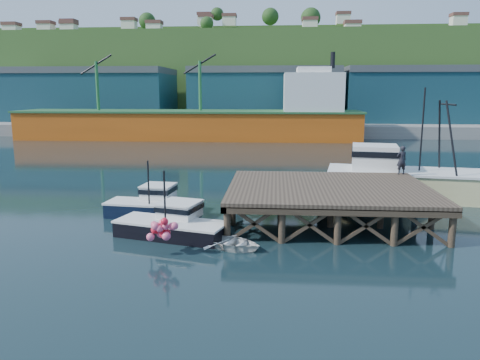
# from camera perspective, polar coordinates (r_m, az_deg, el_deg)

# --- Properties ---
(ground) EXTENTS (300.00, 300.00, 0.00)m
(ground) POSITION_cam_1_polar(r_m,az_deg,el_deg) (29.21, -0.23, -4.63)
(ground) COLOR black
(ground) RESTS_ON ground
(wharf) EXTENTS (12.00, 10.00, 2.62)m
(wharf) POSITION_cam_1_polar(r_m,az_deg,el_deg) (28.66, 10.76, -1.13)
(wharf) COLOR brown
(wharf) RESTS_ON ground
(far_quay) EXTENTS (160.00, 40.00, 2.00)m
(far_quay) POSITION_cam_1_polar(r_m,az_deg,el_deg) (98.32, 3.05, 6.84)
(far_quay) COLOR gray
(far_quay) RESTS_ON ground
(warehouse_left) EXTENTS (32.00, 16.00, 9.00)m
(warehouse_left) POSITION_cam_1_polar(r_m,az_deg,el_deg) (100.25, -17.72, 9.57)
(warehouse_left) COLOR #16424B
(warehouse_left) RESTS_ON far_quay
(warehouse_mid) EXTENTS (28.00, 16.00, 9.00)m
(warehouse_mid) POSITION_cam_1_polar(r_m,az_deg,el_deg) (93.10, 3.01, 10.01)
(warehouse_mid) COLOR #16424B
(warehouse_mid) RESTS_ON far_quay
(warehouse_right) EXTENTS (30.00, 16.00, 9.00)m
(warehouse_right) POSITION_cam_1_polar(r_m,az_deg,el_deg) (97.12, 21.25, 9.33)
(warehouse_right) COLOR #16424B
(warehouse_right) RESTS_ON far_quay
(cargo_ship) EXTENTS (55.50, 10.00, 13.75)m
(cargo_ship) POSITION_cam_1_polar(r_m,az_deg,el_deg) (76.94, -3.69, 7.46)
(cargo_ship) COLOR #CE5613
(cargo_ship) RESTS_ON ground
(hillside) EXTENTS (220.00, 50.00, 22.00)m
(hillside) POSITION_cam_1_polar(r_m,az_deg,el_deg) (128.12, 3.42, 12.23)
(hillside) COLOR #2D511E
(hillside) RESTS_ON ground
(boat_navy) EXTENTS (6.03, 3.49, 3.64)m
(boat_navy) POSITION_cam_1_polar(r_m,az_deg,el_deg) (30.02, -10.40, -2.94)
(boat_navy) COLOR black
(boat_navy) RESTS_ON ground
(boat_black) EXTENTS (6.41, 5.31, 3.73)m
(boat_black) POSITION_cam_1_polar(r_m,az_deg,el_deg) (25.76, -8.13, -5.28)
(boat_black) COLOR black
(boat_black) RESTS_ON ground
(trawler) EXTENTS (12.50, 6.12, 8.02)m
(trawler) POSITION_cam_1_polar(r_m,az_deg,el_deg) (36.42, 19.75, 0.48)
(trawler) COLOR beige
(trawler) RESTS_ON ground
(dinghy) EXTENTS (3.70, 3.27, 0.63)m
(dinghy) POSITION_cam_1_polar(r_m,az_deg,el_deg) (23.57, -0.93, -7.64)
(dinghy) COLOR silver
(dinghy) RESTS_ON ground
(dockworker) EXTENTS (0.82, 0.65, 1.96)m
(dockworker) POSITION_cam_1_polar(r_m,az_deg,el_deg) (33.92, 19.09, 2.30)
(dockworker) COLOR black
(dockworker) RESTS_ON wharf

